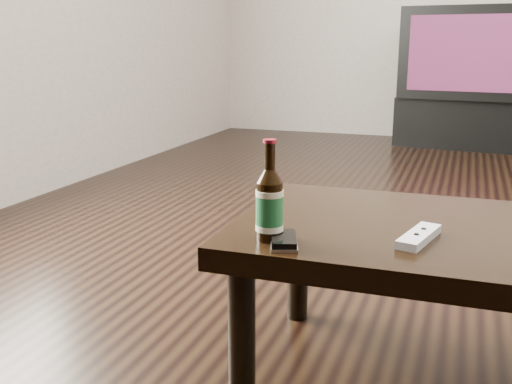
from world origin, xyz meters
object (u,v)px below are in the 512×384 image
(tv_stand, at_px, (461,122))
(remote, at_px, (419,236))
(coffee_table, at_px, (465,252))
(phone, at_px, (284,241))
(beer_bottle, at_px, (270,205))
(tv, at_px, (466,53))

(tv_stand, height_order, remote, remote)
(coffee_table, relative_size, phone, 8.89)
(coffee_table, bearing_deg, remote, -130.88)
(tv_stand, bearing_deg, remote, -83.58)
(beer_bottle, height_order, remote, beer_bottle)
(beer_bottle, bearing_deg, tv_stand, 85.04)
(tv_stand, xyz_separation_m, phone, (-0.29, -3.80, 0.21))
(tv_stand, distance_m, tv, 0.53)
(beer_bottle, bearing_deg, coffee_table, 27.76)
(coffee_table, xyz_separation_m, beer_bottle, (-0.39, -0.21, 0.13))
(tv_stand, xyz_separation_m, tv, (-0.00, -0.00, 0.53))
(tv_stand, relative_size, tv, 0.98)
(coffee_table, height_order, remote, remote)
(phone, bearing_deg, coffee_table, 14.25)
(remote, bearing_deg, coffee_table, 63.26)
(tv, height_order, remote, tv)
(tv_stand, distance_m, phone, 3.81)
(tv, bearing_deg, remote, -83.58)
(coffee_table, bearing_deg, tv_stand, 91.08)
(beer_bottle, distance_m, remote, 0.32)
(phone, bearing_deg, tv, 67.27)
(tv_stand, height_order, beer_bottle, beer_bottle)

